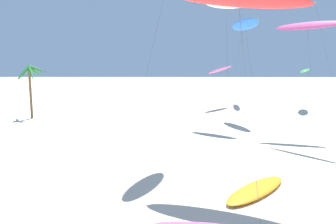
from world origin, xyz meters
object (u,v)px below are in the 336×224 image
object	(u,v)px
flying_kite_3	(221,70)
flying_kite_6	(308,26)
flying_kite_1	(245,25)
flying_kite_10	(226,4)
grounded_kite_1	(256,190)
flying_kite_0	(305,71)
palm_tree_2	(30,75)
flying_kite_2	(243,24)

from	to	relation	value
flying_kite_3	flying_kite_6	world-z (taller)	flying_kite_6
flying_kite_1	flying_kite_10	distance (m)	5.16
flying_kite_10	grounded_kite_1	xyz separation A→B (m)	(-1.08, -20.19, -13.70)
flying_kite_0	grounded_kite_1	world-z (taller)	flying_kite_0
flying_kite_0	flying_kite_10	world-z (taller)	flying_kite_10
palm_tree_2	flying_kite_10	xyz separation A→B (m)	(24.52, -4.97, 8.13)
flying_kite_2	flying_kite_3	distance (m)	10.62
flying_kite_3	flying_kite_6	xyz separation A→B (m)	(4.25, -23.00, 4.53)
flying_kite_3	grounded_kite_1	size ratio (longest dim) A/B	2.07
flying_kite_1	grounded_kite_1	bearing A→B (deg)	-99.56
flying_kite_1	flying_kite_10	bearing A→B (deg)	-128.02
flying_kite_10	flying_kite_0	bearing A→B (deg)	41.94
flying_kite_0	flying_kite_10	bearing A→B (deg)	-138.06
flying_kite_3	grounded_kite_1	xyz separation A→B (m)	(-2.75, -34.79, -5.95)
flying_kite_0	flying_kite_1	distance (m)	15.53
flying_kite_6	flying_kite_10	size ratio (longest dim) A/B	0.75
flying_kite_6	flying_kite_2	bearing A→B (deg)	89.42
flying_kite_6	flying_kite_10	xyz separation A→B (m)	(-5.92, 8.40, 3.21)
flying_kite_0	flying_kite_6	world-z (taller)	flying_kite_6
palm_tree_2	flying_kite_10	world-z (taller)	flying_kite_10
grounded_kite_1	flying_kite_6	bearing A→B (deg)	59.29
palm_tree_2	flying_kite_2	distance (m)	35.34
flying_kite_6	grounded_kite_1	world-z (taller)	flying_kite_6
flying_kite_1	flying_kite_3	distance (m)	12.36
flying_kite_2	grounded_kite_1	xyz separation A→B (m)	(-7.30, -40.70, -13.51)
flying_kite_2	flying_kite_10	distance (m)	21.43
flying_kite_2	flying_kite_6	distance (m)	29.07
flying_kite_0	flying_kite_10	distance (m)	20.60
palm_tree_2	flying_kite_6	world-z (taller)	flying_kite_6
flying_kite_2	flying_kite_6	world-z (taller)	flying_kite_2
palm_tree_2	flying_kite_3	xyz separation A→B (m)	(26.19, 9.62, 0.38)
flying_kite_3	grounded_kite_1	world-z (taller)	flying_kite_3
flying_kite_10	grounded_kite_1	world-z (taller)	flying_kite_10
flying_kite_1	flying_kite_2	xyz separation A→B (m)	(3.26, 16.73, 1.72)
flying_kite_1	flying_kite_3	size ratio (longest dim) A/B	1.14
flying_kite_0	flying_kite_2	distance (m)	13.50
grounded_kite_1	flying_kite_0	bearing A→B (deg)	65.15
flying_kite_10	flying_kite_3	bearing A→B (deg)	83.48
flying_kite_1	flying_kite_3	bearing A→B (deg)	96.78
palm_tree_2	flying_kite_2	bearing A→B (deg)	26.81
palm_tree_2	flying_kite_6	bearing A→B (deg)	-23.72
flying_kite_0	flying_kite_1	world-z (taller)	flying_kite_1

